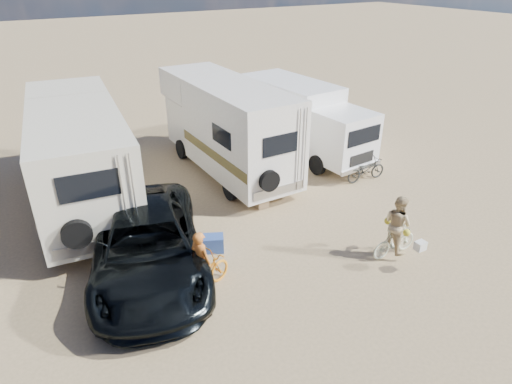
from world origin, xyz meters
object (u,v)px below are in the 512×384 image
bike_parked (366,170)px  crate (261,202)px  rv_left (81,157)px  box_truck (304,120)px  dark_suv (147,245)px  rider_man (201,266)px  rider_woman (397,229)px  bike_man (202,277)px  bike_woman (395,241)px  cooler (213,243)px  rv_main (227,129)px

bike_parked → crate: (-4.47, 0.25, -0.28)m
rv_left → box_truck: size_ratio=1.24×
dark_suv → rider_man: (0.85, -1.48, -0.05)m
rider_man → rider_woman: 5.45m
rv_left → rider_woman: 10.16m
dark_suv → crate: 4.71m
rv_left → crate: rv_left is taller
rv_left → rider_man: 6.53m
bike_man → crate: 4.68m
bike_parked → rv_left: bearing=73.5°
bike_woman → crate: 4.65m
box_truck → dark_suv: box_truck is taller
rv_left → cooler: (2.46, -4.80, -1.44)m
bike_man → bike_parked: (8.01, 2.80, -0.04)m
rv_main → dark_suv: (-4.77, -4.73, -0.92)m
rider_woman → cooler: size_ratio=2.87×
box_truck → rider_woman: (-2.28, -7.48, -0.64)m
rv_left → cooler: 5.58m
bike_woman → box_truck: bearing=-15.6°
crate → cooler: bearing=-148.7°
rv_main → bike_man: 7.46m
box_truck → crate: 5.32m
rv_left → rider_woman: rv_left is taller
rider_man → cooler: size_ratio=2.71×
dark_suv → rider_man: dark_suv is taller
bike_man → rider_woman: 5.46m
bike_parked → cooler: size_ratio=2.87×
box_truck → bike_parked: (0.42, -3.43, -1.04)m
bike_man → cooler: (1.03, 1.52, -0.25)m
rv_main → bike_woman: (1.39, -7.46, -1.31)m
rv_main → crate: bearing=-97.5°
dark_suv → rv_main: bearing=60.3°
cooler → crate: bearing=55.9°
rider_man → rv_main: bearing=-53.1°
rv_left → dark_suv: bearing=-76.7°
rv_main → bike_man: size_ratio=3.96×
rv_main → dark_suv: bearing=-135.9°
dark_suv → bike_woman: 6.75m
dark_suv → bike_parked: size_ratio=3.63×
rider_woman → crate: size_ratio=4.12×
rv_left → bike_woman: rv_left is taller
rv_main → bike_man: bearing=-122.9°
rv_left → bike_man: bearing=-70.7°
rv_left → bike_man: size_ratio=4.52×
bike_woman → bike_parked: (2.70, 4.04, -0.01)m
rv_left → bike_man: 6.58m
box_truck → dark_suv: size_ratio=1.09×
bike_parked → rider_woman: bearing=150.2°
rv_main → cooler: (-2.89, -4.70, -1.53)m
bike_woman → cooler: (-4.28, 2.77, -0.22)m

